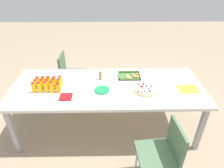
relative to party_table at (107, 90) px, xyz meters
The scene contains 25 objects.
ground_plane 0.70m from the party_table, ahead, with size 12.00×12.00×0.00m, color gray.
party_table is the anchor object (origin of this frame).
chair_far_left 1.12m from the party_table, 127.56° to the left, with size 0.41×0.41×0.83m.
chair_near_right 1.06m from the party_table, 55.64° to the right, with size 0.43×0.43×0.83m.
juice_bottle_0 0.94m from the party_table, behind, with size 0.05×0.05×0.14m.
juice_bottle_1 0.87m from the party_table, behind, with size 0.06×0.06×0.15m.
juice_bottle_2 0.79m from the party_table, behind, with size 0.06×0.06×0.15m.
juice_bottle_3 0.72m from the party_table, behind, with size 0.05×0.05×0.15m.
juice_bottle_4 0.64m from the party_table, 168.56° to the right, with size 0.06×0.06×0.13m.
juice_bottle_5 0.93m from the party_table, behind, with size 0.06×0.06×0.14m.
juice_bottle_6 0.85m from the party_table, behind, with size 0.06×0.06×0.14m.
juice_bottle_7 0.78m from the party_table, behind, with size 0.06×0.06×0.14m.
juice_bottle_8 0.71m from the party_table, behind, with size 0.05×0.05×0.15m.
juice_bottle_9 0.64m from the party_table, behind, with size 0.06×0.06×0.15m.
juice_bottle_10 0.93m from the party_table, behind, with size 0.06×0.06×0.14m.
juice_bottle_11 0.85m from the party_table, behind, with size 0.06×0.06×0.14m.
juice_bottle_12 0.78m from the party_table, behind, with size 0.06×0.06×0.14m.
juice_bottle_13 0.71m from the party_table, behind, with size 0.06×0.06×0.13m.
juice_bottle_14 0.63m from the party_table, behind, with size 0.06×0.06×0.15m.
fruit_pizza 0.51m from the party_table, 12.17° to the right, with size 0.31×0.31×0.05m.
snack_tray 0.41m from the party_table, 35.87° to the left, with size 0.31×0.22×0.04m.
plate_stack 0.14m from the party_table, 121.48° to the right, with size 0.19×0.19×0.02m.
napkin_stack 0.56m from the party_table, 154.12° to the right, with size 0.15×0.15×0.02m, color red.
cardboard_tube 0.23m from the party_table, 119.33° to the left, with size 0.04×0.04×0.14m, color #9E7A56.
paper_folder 1.06m from the party_table, ahead, with size 0.26×0.20×0.01m, color yellow.
Camera 1 is at (0.03, -2.22, 2.20)m, focal length 31.79 mm.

